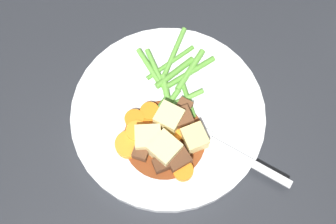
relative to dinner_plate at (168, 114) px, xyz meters
name	(u,v)px	position (x,y,z in m)	size (l,w,h in m)	color
ground_plane	(168,116)	(0.00, 0.00, -0.01)	(3.00, 3.00, 0.00)	#26282D
dinner_plate	(168,114)	(0.00, 0.00, 0.00)	(0.26, 0.26, 0.02)	white
stew_sauce	(164,139)	(0.04, -0.01, 0.01)	(0.11, 0.11, 0.00)	brown
carrot_slice_0	(150,114)	(0.00, -0.02, 0.01)	(0.02, 0.02, 0.01)	orange
carrot_slice_1	(129,145)	(0.04, -0.05, 0.01)	(0.04, 0.04, 0.01)	orange
carrot_slice_2	(135,120)	(0.01, -0.04, 0.01)	(0.03, 0.03, 0.01)	orange
carrot_slice_3	(185,130)	(0.03, 0.02, 0.01)	(0.03, 0.03, 0.01)	orange
carrot_slice_4	(183,171)	(0.08, 0.01, 0.01)	(0.03, 0.03, 0.01)	orange
carrot_slice_5	(137,132)	(0.03, -0.04, 0.01)	(0.03, 0.03, 0.01)	orange
carrot_slice_6	(169,138)	(0.04, 0.00, 0.01)	(0.03, 0.03, 0.01)	orange
carrot_slice_7	(148,128)	(0.02, -0.03, 0.01)	(0.03, 0.03, 0.01)	orange
potato_chunk_0	(165,149)	(0.06, -0.01, 0.02)	(0.03, 0.03, 0.03)	#EAD68C
potato_chunk_1	(148,139)	(0.04, -0.03, 0.02)	(0.03, 0.03, 0.03)	#EAD68C
potato_chunk_2	(165,119)	(0.02, 0.00, 0.02)	(0.03, 0.03, 0.03)	#EAD68C
potato_chunk_3	(194,138)	(0.04, 0.03, 0.02)	(0.03, 0.03, 0.03)	#E5CC7A
meat_chunk_0	(183,109)	(0.00, 0.02, 0.02)	(0.02, 0.02, 0.01)	brown
meat_chunk_1	(161,165)	(0.07, -0.01, 0.02)	(0.02, 0.02, 0.02)	#4C2B19
meat_chunk_2	(141,151)	(0.05, -0.04, 0.02)	(0.02, 0.02, 0.02)	#56331E
meat_chunk_3	(177,157)	(0.07, 0.01, 0.02)	(0.03, 0.03, 0.02)	#56331E
meat_chunk_4	(180,119)	(0.02, 0.01, 0.02)	(0.02, 0.03, 0.02)	brown
green_bean_0	(187,97)	(-0.02, 0.03, 0.01)	(0.01, 0.01, 0.06)	#599E38
green_bean_1	(175,51)	(-0.09, 0.02, 0.01)	(0.01, 0.01, 0.08)	#66AD42
green_bean_2	(163,109)	(0.00, -0.01, 0.01)	(0.01, 0.01, 0.07)	#66AD42
green_bean_3	(165,93)	(-0.03, 0.00, 0.01)	(0.01, 0.01, 0.05)	#66AD42
green_bean_4	(175,73)	(-0.05, 0.01, 0.01)	(0.01, 0.01, 0.06)	#599E38
green_bean_5	(170,62)	(-0.07, 0.01, 0.01)	(0.01, 0.01, 0.08)	#599E38
green_bean_6	(183,77)	(-0.05, 0.02, 0.01)	(0.01, 0.01, 0.06)	#66AD42
green_bean_7	(190,70)	(-0.06, 0.04, 0.01)	(0.01, 0.01, 0.07)	#66AD42
green_bean_8	(149,67)	(-0.07, -0.02, 0.01)	(0.01, 0.01, 0.06)	#66AD42
green_bean_9	(157,110)	(0.00, -0.01, 0.01)	(0.01, 0.01, 0.05)	#4C8E33
green_bean_10	(186,99)	(-0.02, 0.03, 0.01)	(0.01, 0.01, 0.05)	#66AD42
green_bean_11	(157,71)	(-0.06, -0.01, 0.01)	(0.01, 0.01, 0.07)	#66AD42
green_bean_12	(190,73)	(-0.05, 0.03, 0.01)	(0.01, 0.01, 0.08)	#599E38
fork	(224,148)	(0.06, 0.07, 0.01)	(0.11, 0.15, 0.00)	silver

